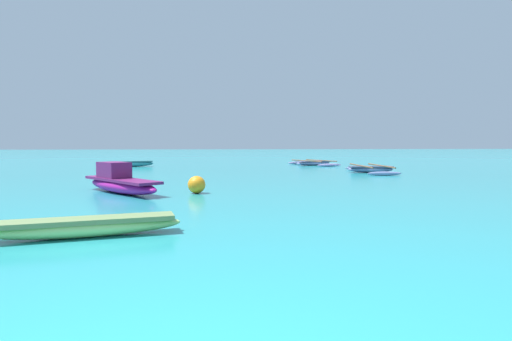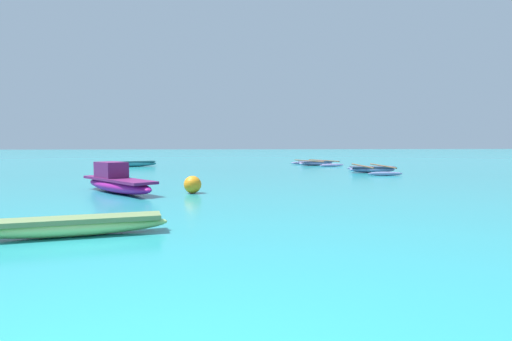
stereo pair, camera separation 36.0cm
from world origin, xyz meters
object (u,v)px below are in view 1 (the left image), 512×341
at_px(moored_boat_0, 371,169).
at_px(moored_boat_2, 85,226).
at_px(moored_boat_4, 131,164).
at_px(moored_boat_1, 120,182).
at_px(mooring_buoy_2, 197,185).
at_px(moored_boat_3, 313,163).

relative_size(moored_boat_0, moored_boat_2, 1.45).
xyz_separation_m(moored_boat_0, moored_boat_4, (-13.73, 7.11, 0.03)).
relative_size(moored_boat_1, mooring_buoy_2, 6.72).
bearing_deg(moored_boat_3, moored_boat_4, 161.54).
distance_m(moored_boat_4, mooring_buoy_2, 15.90).
bearing_deg(moored_boat_1, moored_boat_0, 85.97).
relative_size(moored_boat_1, moored_boat_2, 1.16).
distance_m(moored_boat_2, moored_boat_3, 23.27).
height_order(moored_boat_0, mooring_buoy_2, mooring_buoy_2).
height_order(moored_boat_3, mooring_buoy_2, mooring_buoy_2).
xyz_separation_m(moored_boat_3, mooring_buoy_2, (-7.85, -15.65, 0.10)).
relative_size(moored_boat_2, mooring_buoy_2, 5.77).
xyz_separation_m(moored_boat_2, moored_boat_4, (-3.15, 20.77, 0.04)).
bearing_deg(moored_boat_0, moored_boat_4, 157.74).
relative_size(moored_boat_3, mooring_buoy_2, 8.03).
bearing_deg(moored_boat_0, moored_boat_3, 103.36).
bearing_deg(mooring_buoy_2, moored_boat_2, -106.21).
height_order(moored_boat_2, moored_boat_3, moored_boat_3).
relative_size(moored_boat_1, moored_boat_4, 1.22).
bearing_deg(moored_boat_4, moored_boat_2, -103.77).
height_order(moored_boat_0, moored_boat_3, moored_boat_0).
distance_m(moored_boat_1, moored_boat_3, 18.31).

